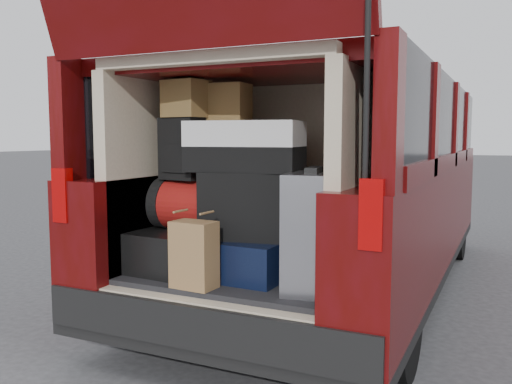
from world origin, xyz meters
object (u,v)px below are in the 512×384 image
navy_hardshell (254,257)px  backpack (183,149)px  red_duffel (193,205)px  kraft_bag (194,255)px  silver_roller (313,232)px  black_hardshell (182,249)px  black_soft_case (250,205)px  twotone_duffel (245,146)px

navy_hardshell → backpack: 0.76m
red_duffel → kraft_bag: bearing=-57.0°
silver_roller → red_duffel: (-0.79, 0.11, 0.09)m
black_hardshell → kraft_bag: bearing=-44.5°
kraft_bag → backpack: bearing=133.7°
navy_hardshell → kraft_bag: 0.40m
kraft_bag → black_soft_case: black_soft_case is taller
black_soft_case → backpack: size_ratio=1.44×
red_duffel → twotone_duffel: size_ratio=0.73×
navy_hardshell → twotone_duffel: twotone_duffel is taller
black_hardshell → red_duffel: 0.28m
twotone_duffel → silver_roller: bearing=-22.5°
black_soft_case → backpack: backpack is taller
black_hardshell → backpack: bearing=-5.8°
navy_hardshell → backpack: bearing=-174.7°
silver_roller → kraft_bag: silver_roller is taller
backpack → twotone_duffel: bearing=13.8°
red_duffel → backpack: (-0.05, -0.02, 0.33)m
black_hardshell → red_duffel: red_duffel is taller
black_hardshell → twotone_duffel: size_ratio=0.95×
black_hardshell → navy_hardshell: 0.47m
silver_roller → red_duffel: silver_roller is taller
black_hardshell → twotone_duffel: (0.41, 0.03, 0.62)m
black_soft_case → twotone_duffel: 0.33m
red_duffel → navy_hardshell: bearing=1.0°
black_soft_case → twotone_duffel: size_ratio=0.83×
kraft_bag → black_soft_case: bearing=69.4°
kraft_bag → twotone_duffel: (0.12, 0.36, 0.56)m
backpack → black_hardshell: bearing=178.5°
backpack → navy_hardshell: bearing=11.4°
twotone_duffel → kraft_bag: bearing=-116.1°
navy_hardshell → silver_roller: bearing=-13.6°
red_duffel → backpack: 0.34m
silver_roller → kraft_bag: 0.63m
backpack → twotone_duffel: size_ratio=0.57×
red_duffel → twotone_duffel: bearing=3.3°
navy_hardshell → kraft_bag: bearing=-115.9°
navy_hardshell → red_duffel: 0.49m
navy_hardshell → backpack: size_ratio=1.39×
black_soft_case → backpack: bearing=172.7°
black_hardshell → kraft_bag: (0.28, -0.32, 0.06)m
navy_hardshell → twotone_duffel: bearing=170.2°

